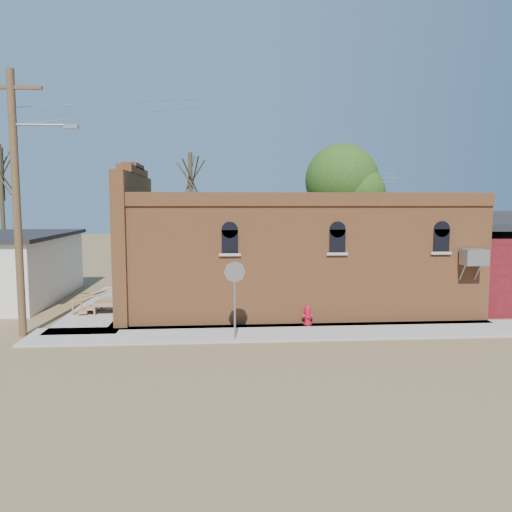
{
  "coord_description": "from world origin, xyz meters",
  "views": [
    {
      "loc": [
        -1.41,
        -16.26,
        4.6
      ],
      "look_at": [
        0.15,
        4.42,
        2.4
      ],
      "focal_mm": 35.0,
      "sensor_mm": 36.0,
      "label": 1
    }
  ],
  "objects": [
    {
      "name": "ground",
      "position": [
        0.0,
        0.0,
        0.0
      ],
      "size": [
        120.0,
        120.0,
        0.0
      ],
      "primitive_type": "plane",
      "color": "brown",
      "rests_on": "ground"
    },
    {
      "name": "sidewalk_south",
      "position": [
        1.5,
        0.9,
        0.04
      ],
      "size": [
        19.0,
        2.2,
        0.08
      ],
      "primitive_type": "cube",
      "color": "#9E9991",
      "rests_on": "ground"
    },
    {
      "name": "sidewalk_west",
      "position": [
        -6.3,
        6.0,
        0.04
      ],
      "size": [
        2.6,
        10.0,
        0.08
      ],
      "primitive_type": "cube",
      "color": "#9E9991",
      "rests_on": "ground"
    },
    {
      "name": "brick_bar",
      "position": [
        1.64,
        5.49,
        2.34
      ],
      "size": [
        16.4,
        7.97,
        6.3
      ],
      "color": "#A86033",
      "rests_on": "ground"
    },
    {
      "name": "red_shed",
      "position": [
        11.5,
        5.5,
        2.27
      ],
      "size": [
        5.4,
        6.4,
        4.3
      ],
      "color": "#4F0D11",
      "rests_on": "ground"
    },
    {
      "name": "utility_pole",
      "position": [
        -8.14,
        1.2,
        4.77
      ],
      "size": [
        3.12,
        0.26,
        9.0
      ],
      "color": "#452A1B",
      "rests_on": "ground"
    },
    {
      "name": "tree_bare_near",
      "position": [
        -3.0,
        13.0,
        5.96
      ],
      "size": [
        2.8,
        2.8,
        7.65
      ],
      "color": "#463B28",
      "rests_on": "ground"
    },
    {
      "name": "tree_bare_far",
      "position": [
        -14.0,
        14.0,
        6.36
      ],
      "size": [
        2.8,
        2.8,
        8.16
      ],
      "color": "#463B28",
      "rests_on": "ground"
    },
    {
      "name": "tree_leafy",
      "position": [
        6.0,
        13.5,
        5.93
      ],
      "size": [
        4.4,
        4.4,
        8.15
      ],
      "color": "#463B28",
      "rests_on": "ground"
    },
    {
      "name": "fire_hydrant",
      "position": [
        1.88,
        1.8,
        0.44
      ],
      "size": [
        0.41,
        0.39,
        0.72
      ],
      "rotation": [
        0.0,
        0.0,
        -0.2
      ],
      "color": "#B90A23",
      "rests_on": "sidewalk_south"
    },
    {
      "name": "stop_sign",
      "position": [
        -0.89,
        0.0,
        2.1
      ],
      "size": [
        0.71,
        0.14,
        2.63
      ],
      "rotation": [
        0.0,
        0.0,
        -0.31
      ],
      "color": "gray",
      "rests_on": "sidewalk_south"
    },
    {
      "name": "trash_barrel",
      "position": [
        -5.3,
        6.01,
        0.43
      ],
      "size": [
        0.51,
        0.51,
        0.71
      ],
      "primitive_type": "cylinder",
      "rotation": [
        0.0,
        0.0,
        0.11
      ],
      "color": "navy",
      "rests_on": "sidewalk_west"
    }
  ]
}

